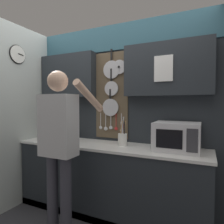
# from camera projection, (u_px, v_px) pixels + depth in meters

# --- Properties ---
(ground_plane) EXTENTS (14.00, 14.00, 0.00)m
(ground_plane) POSITION_uv_depth(u_px,v_px,m) (108.00, 213.00, 2.57)
(ground_plane) COLOR #38383D
(base_cabinet_counter) EXTENTS (2.45, 0.59, 0.89)m
(base_cabinet_counter) POSITION_uv_depth(u_px,v_px,m) (107.00, 180.00, 2.54)
(base_cabinet_counter) COLOR #23282D
(base_cabinet_counter) RESTS_ON ground_plane
(back_wall_unit) EXTENTS (3.02, 0.22, 2.49)m
(back_wall_unit) POSITION_uv_depth(u_px,v_px,m) (116.00, 97.00, 2.73)
(back_wall_unit) COLOR #23282D
(back_wall_unit) RESTS_ON ground_plane
(side_wall) EXTENTS (0.07, 1.60, 2.49)m
(side_wall) POSITION_uv_depth(u_px,v_px,m) (10.00, 115.00, 2.66)
(side_wall) COLOR silver
(side_wall) RESTS_ON ground_plane
(microwave) EXTENTS (0.48, 0.39, 0.31)m
(microwave) POSITION_uv_depth(u_px,v_px,m) (177.00, 137.00, 2.20)
(microwave) COLOR silver
(microwave) RESTS_ON base_cabinet_counter
(knife_block) EXTENTS (0.13, 0.16, 0.28)m
(knife_block) POSITION_uv_depth(u_px,v_px,m) (68.00, 133.00, 2.84)
(knife_block) COLOR brown
(knife_block) RESTS_ON base_cabinet_counter
(utensil_crock) EXTENTS (0.11, 0.11, 0.36)m
(utensil_crock) POSITION_uv_depth(u_px,v_px,m) (123.00, 138.00, 2.49)
(utensil_crock) COLOR white
(utensil_crock) RESTS_ON base_cabinet_counter
(person) EXTENTS (0.54, 0.63, 1.76)m
(person) POSITION_uv_depth(u_px,v_px,m) (59.00, 138.00, 2.12)
(person) COLOR #383842
(person) RESTS_ON ground_plane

